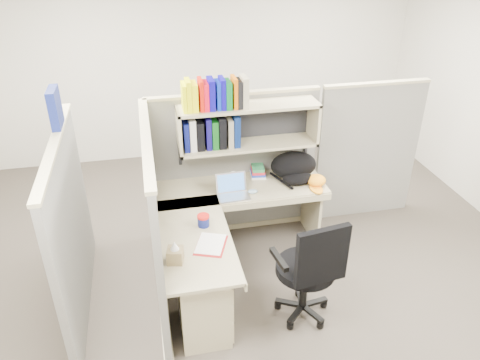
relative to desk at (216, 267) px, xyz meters
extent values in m
plane|color=#353129|center=(0.41, 0.29, -0.44)|extent=(6.00, 6.00, 0.00)
plane|color=beige|center=(0.41, 3.29, 0.91)|extent=(6.00, 0.00, 6.00)
cube|color=slate|center=(0.41, 1.19, 0.36)|extent=(1.80, 0.06, 1.60)
cube|color=tan|center=(0.41, 1.19, 1.18)|extent=(1.80, 0.08, 0.03)
cube|color=slate|center=(-0.49, 0.29, 0.36)|extent=(0.06, 1.80, 1.60)
cube|color=tan|center=(-0.49, 0.29, 1.18)|extent=(0.08, 1.80, 0.03)
cube|color=slate|center=(-1.19, 0.29, 0.36)|extent=(0.06, 1.80, 1.60)
cube|color=slate|center=(1.96, 1.19, 0.36)|extent=(1.20, 0.06, 1.60)
cube|color=navy|center=(-1.19, 0.64, 1.35)|extent=(0.07, 0.27, 0.32)
cube|color=white|center=(-0.46, 0.44, 0.76)|extent=(0.00, 0.21, 0.28)
cube|color=tan|center=(0.51, 0.99, 1.11)|extent=(1.40, 0.34, 0.03)
cube|color=tan|center=(0.51, 0.99, 0.70)|extent=(1.40, 0.34, 0.03)
cube|color=tan|center=(-0.18, 0.99, 0.90)|extent=(0.03, 0.34, 0.44)
cube|color=tan|center=(1.19, 0.99, 0.90)|extent=(0.03, 0.34, 0.44)
cube|color=black|center=(0.51, 1.15, 0.90)|extent=(1.38, 0.01, 0.41)
cube|color=#EAF805|center=(-0.11, 0.97, 1.25)|extent=(0.03, 0.20, 0.26)
cube|color=#F0F405|center=(-0.07, 0.97, 1.27)|extent=(0.05, 0.20, 0.29)
cube|color=#FAF805|center=(-0.02, 0.97, 1.25)|extent=(0.06, 0.20, 0.26)
cube|color=red|center=(0.05, 0.97, 1.27)|extent=(0.04, 0.20, 0.29)
cube|color=red|center=(0.09, 0.97, 1.25)|extent=(0.05, 0.20, 0.26)
cube|color=#0B0488|center=(0.14, 0.97, 1.27)|extent=(0.06, 0.20, 0.29)
cube|color=#0524A9|center=(0.21, 0.97, 1.25)|extent=(0.04, 0.20, 0.26)
cube|color=#0B0487|center=(0.25, 0.97, 1.27)|extent=(0.04, 0.20, 0.29)
cube|color=#07601F|center=(0.30, 0.97, 1.25)|extent=(0.06, 0.20, 0.26)
cube|color=#D35F04|center=(0.36, 0.97, 1.27)|extent=(0.04, 0.20, 0.29)
cube|color=black|center=(0.41, 0.97, 1.25)|extent=(0.05, 0.20, 0.26)
cube|color=tan|center=(0.46, 0.97, 1.27)|extent=(0.06, 0.20, 0.29)
cube|color=#080D50|center=(-0.11, 1.01, 0.86)|extent=(0.05, 0.24, 0.29)
cube|color=#BCBCBC|center=(-0.05, 1.01, 0.87)|extent=(0.06, 0.24, 0.32)
cube|color=black|center=(0.02, 1.01, 0.86)|extent=(0.07, 0.24, 0.29)
cube|color=#0B074C|center=(0.10, 1.01, 0.87)|extent=(0.05, 0.24, 0.32)
cube|color=#0A4611|center=(0.17, 1.01, 0.86)|extent=(0.06, 0.24, 0.29)
cube|color=black|center=(0.24, 1.01, 0.87)|extent=(0.07, 0.24, 0.32)
cube|color=gray|center=(0.32, 1.01, 0.86)|extent=(0.05, 0.24, 0.29)
cube|color=#081B52|center=(0.38, 1.01, 0.87)|extent=(0.06, 0.24, 0.32)
cube|color=tan|center=(0.41, 0.86, 0.28)|extent=(1.74, 0.60, 0.03)
cube|color=tan|center=(-0.16, 0.09, 0.28)|extent=(0.60, 1.34, 0.03)
cube|color=tan|center=(0.41, 0.56, 0.24)|extent=(1.74, 0.02, 0.07)
cube|color=tan|center=(0.14, 0.09, 0.24)|extent=(0.02, 1.34, 0.07)
cube|color=tan|center=(-0.16, -0.26, -0.10)|extent=(0.40, 0.55, 0.68)
cube|color=tan|center=(0.05, -0.26, 0.10)|extent=(0.02, 0.50, 0.16)
cube|color=tan|center=(0.05, -0.26, -0.08)|extent=(0.02, 0.50, 0.16)
cube|color=tan|center=(0.05, -0.26, -0.30)|extent=(0.02, 0.50, 0.22)
cube|color=#B2B2B7|center=(0.06, -0.26, 0.10)|extent=(0.01, 0.12, 0.01)
cube|color=tan|center=(1.21, 0.89, -0.09)|extent=(0.03, 0.55, 0.70)
cylinder|color=navy|center=(-0.07, 0.24, 0.34)|extent=(0.10, 0.10, 0.09)
cylinder|color=red|center=(-0.07, 0.24, 0.39)|extent=(0.11, 0.11, 0.02)
ellipsoid|color=#84A4BB|center=(0.50, 0.70, 0.31)|extent=(0.12, 0.10, 0.04)
cylinder|color=white|center=(0.36, 1.00, 0.34)|extent=(0.08, 0.08, 0.09)
cylinder|color=black|center=(0.73, -0.28, 0.09)|extent=(0.52, 0.52, 0.08)
cube|color=black|center=(0.76, -0.51, 0.39)|extent=(0.45, 0.12, 0.52)
cylinder|color=black|center=(0.73, -0.28, -0.13)|extent=(0.07, 0.07, 0.45)
cylinder|color=black|center=(0.73, -0.28, -0.38)|extent=(0.49, 0.49, 0.11)
cube|color=black|center=(0.47, -0.32, 0.26)|extent=(0.09, 0.29, 0.04)
cube|color=black|center=(0.98, -0.24, 0.26)|extent=(0.09, 0.29, 0.04)
camera|label=1|loc=(-0.47, -3.21, 2.69)|focal=35.00mm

